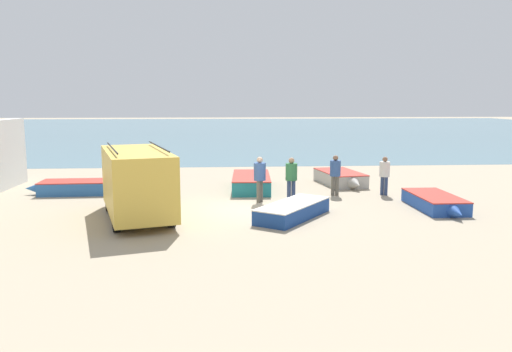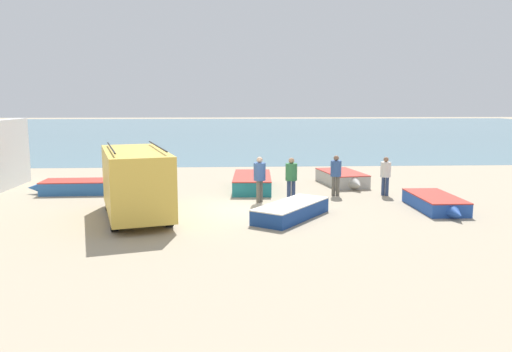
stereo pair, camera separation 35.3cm
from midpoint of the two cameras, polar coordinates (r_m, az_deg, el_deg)
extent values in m
plane|color=tan|center=(18.71, -0.25, -3.82)|extent=(200.00, 200.00, 0.00)
cube|color=slate|center=(70.37, -2.21, 5.37)|extent=(120.00, 80.00, 0.01)
cube|color=gold|center=(17.54, -13.02, -0.51)|extent=(3.30, 5.32, 2.08)
cube|color=black|center=(20.11, -13.78, -1.03)|extent=(1.77, 0.61, 0.94)
cube|color=#1E232D|center=(19.87, -13.88, 2.34)|extent=(1.68, 0.55, 0.67)
cylinder|color=black|center=(19.14, -15.99, -2.66)|extent=(0.44, 0.83, 0.80)
cylinder|color=black|center=(19.31, -10.93, -2.38)|extent=(0.44, 0.83, 0.80)
cylinder|color=black|center=(16.14, -15.32, -4.71)|extent=(0.44, 0.83, 0.80)
cylinder|color=black|center=(16.33, -9.32, -4.36)|extent=(0.44, 0.83, 0.80)
cylinder|color=black|center=(17.33, -15.68, 3.15)|extent=(1.20, 3.91, 0.05)
cylinder|color=black|center=(17.49, -10.65, 3.37)|extent=(1.20, 3.91, 0.05)
cube|color=navy|center=(17.35, 4.65, -4.03)|extent=(2.99, 3.47, 0.49)
cone|color=navy|center=(19.16, 7.59, -2.86)|extent=(0.81, 0.88, 0.46)
cube|color=silver|center=(17.31, 4.65, -3.45)|extent=(1.04, 0.83, 0.05)
cube|color=silver|center=(17.29, 4.66, -3.17)|extent=(3.02, 3.51, 0.04)
cube|color=#1E757F|center=(22.80, 0.00, -0.77)|extent=(1.85, 3.93, 0.62)
cone|color=#1E757F|center=(25.12, 0.01, 0.11)|extent=(0.63, 0.88, 0.59)
cube|color=#B22D23|center=(22.76, 0.00, -0.17)|extent=(1.53, 0.28, 0.05)
cube|color=#B22D23|center=(22.74, 0.00, 0.04)|extent=(1.87, 3.97, 0.04)
cube|color=#ADA89E|center=(24.53, 10.16, -0.27)|extent=(2.09, 3.30, 0.59)
cone|color=#ADA89E|center=(22.83, 11.95, -0.99)|extent=(0.66, 0.76, 0.56)
cube|color=#B22D23|center=(24.50, 10.17, 0.25)|extent=(1.49, 0.44, 0.05)
cube|color=#B22D23|center=(24.48, 10.18, 0.45)|extent=(2.11, 3.33, 0.04)
cube|color=#234CA3|center=(19.93, 20.23, -2.89)|extent=(1.44, 3.07, 0.48)
cone|color=#234CA3|center=(18.26, 22.51, -4.04)|extent=(0.46, 0.68, 0.46)
cube|color=#B22D23|center=(19.90, 20.25, -2.39)|extent=(1.32, 0.20, 0.05)
cube|color=#B22D23|center=(19.89, 20.27, -2.15)|extent=(1.45, 3.11, 0.04)
cube|color=#2D66AD|center=(23.17, -19.16, -1.21)|extent=(3.08, 1.55, 0.54)
cone|color=#2D66AD|center=(23.70, -23.50, -1.23)|extent=(0.68, 0.53, 0.51)
cube|color=#B22D23|center=(23.14, -19.18, -0.71)|extent=(0.24, 1.34, 0.05)
cube|color=#B22D23|center=(23.12, -19.19, -0.50)|extent=(3.12, 1.56, 0.04)
cylinder|color=#5B564C|center=(21.60, 9.31, -1.12)|extent=(0.16, 0.16, 0.84)
cylinder|color=#5B564C|center=(21.61, 9.78, -1.13)|extent=(0.16, 0.16, 0.84)
cylinder|color=#335189|center=(21.49, 9.59, 0.85)|extent=(0.45, 0.45, 0.66)
sphere|color=#8C664C|center=(21.43, 9.62, 2.03)|extent=(0.23, 0.23, 0.23)
cylinder|color=#5B564C|center=(19.86, 0.79, -1.79)|extent=(0.17, 0.17, 0.88)
cylinder|color=#5B564C|center=(20.02, 1.05, -1.71)|extent=(0.17, 0.17, 0.88)
cylinder|color=#335189|center=(19.81, 0.93, 0.50)|extent=(0.48, 0.48, 0.70)
sphere|color=tan|center=(19.75, 0.93, 1.85)|extent=(0.24, 0.24, 0.24)
cylinder|color=navy|center=(20.14, 4.79, -1.71)|extent=(0.16, 0.16, 0.86)
cylinder|color=navy|center=(20.12, 4.28, -1.71)|extent=(0.16, 0.16, 0.86)
cylinder|color=#2D6B3D|center=(20.01, 4.56, 0.47)|extent=(0.47, 0.47, 0.68)
sphere|color=tan|center=(19.95, 4.58, 1.77)|extent=(0.23, 0.23, 0.23)
cylinder|color=navy|center=(22.10, 14.77, -1.11)|extent=(0.15, 0.15, 0.81)
cylinder|color=navy|center=(22.04, 15.18, -1.16)|extent=(0.15, 0.15, 0.81)
cylinder|color=silver|center=(21.96, 15.05, 0.72)|extent=(0.44, 0.44, 0.64)
sphere|color=#8C664C|center=(21.91, 15.10, 1.84)|extent=(0.22, 0.22, 0.22)
camera|label=1|loc=(0.18, -89.50, 0.08)|focal=35.00mm
camera|label=2|loc=(0.18, 90.50, -0.08)|focal=35.00mm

